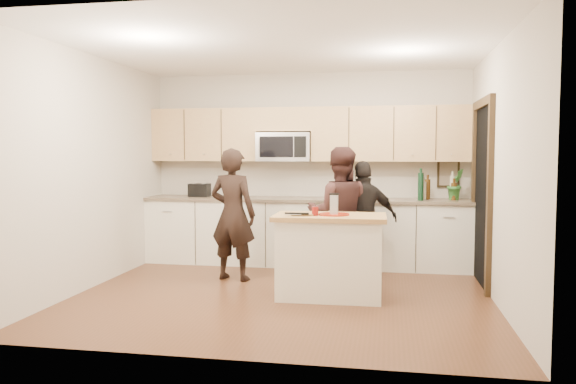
% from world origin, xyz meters
% --- Properties ---
extents(floor, '(4.50, 4.50, 0.00)m').
position_xyz_m(floor, '(0.00, 0.00, 0.00)').
color(floor, '#502C1B').
rests_on(floor, ground).
extents(room_shell, '(4.52, 4.02, 2.71)m').
position_xyz_m(room_shell, '(0.00, 0.00, 1.73)').
color(room_shell, '#B9B09E').
rests_on(room_shell, ground).
extents(back_cabinetry, '(4.50, 0.66, 0.94)m').
position_xyz_m(back_cabinetry, '(0.00, 1.69, 0.47)').
color(back_cabinetry, silver).
rests_on(back_cabinetry, ground).
extents(upper_cabinetry, '(4.50, 0.33, 0.75)m').
position_xyz_m(upper_cabinetry, '(0.03, 1.83, 1.84)').
color(upper_cabinetry, tan).
rests_on(upper_cabinetry, ground).
extents(microwave, '(0.76, 0.41, 0.40)m').
position_xyz_m(microwave, '(-0.31, 1.80, 1.65)').
color(microwave, silver).
rests_on(microwave, ground).
extents(doorway, '(0.06, 1.25, 2.20)m').
position_xyz_m(doorway, '(2.23, 0.90, 1.16)').
color(doorway, black).
rests_on(doorway, ground).
extents(framed_picture, '(0.30, 0.03, 0.38)m').
position_xyz_m(framed_picture, '(1.95, 1.98, 1.28)').
color(framed_picture, black).
rests_on(framed_picture, ground).
extents(dish_towel, '(0.34, 0.60, 0.48)m').
position_xyz_m(dish_towel, '(-0.95, 1.50, 0.80)').
color(dish_towel, white).
rests_on(dish_towel, ground).
extents(island, '(1.22, 0.73, 0.90)m').
position_xyz_m(island, '(0.52, -0.01, 0.45)').
color(island, silver).
rests_on(island, ground).
extents(red_plate, '(0.33, 0.33, 0.02)m').
position_xyz_m(red_plate, '(0.57, -0.02, 0.91)').
color(red_plate, maroon).
rests_on(red_plate, island).
extents(box_grater, '(0.10, 0.06, 0.22)m').
position_xyz_m(box_grater, '(0.57, -0.04, 1.03)').
color(box_grater, silver).
rests_on(box_grater, red_plate).
extents(drink_glass, '(0.07, 0.07, 0.10)m').
position_xyz_m(drink_glass, '(0.37, -0.11, 0.95)').
color(drink_glass, maroon).
rests_on(drink_glass, island).
extents(cutting_board, '(0.24, 0.16, 0.02)m').
position_xyz_m(cutting_board, '(0.24, -0.08, 0.91)').
color(cutting_board, tan).
rests_on(cutting_board, island).
extents(tongs, '(0.26, 0.04, 0.02)m').
position_xyz_m(tongs, '(0.19, -0.18, 0.93)').
color(tongs, black).
rests_on(tongs, cutting_board).
extents(knife, '(0.18, 0.03, 0.01)m').
position_xyz_m(knife, '(0.15, -0.22, 0.92)').
color(knife, silver).
rests_on(knife, cutting_board).
extents(toaster, '(0.28, 0.21, 0.19)m').
position_xyz_m(toaster, '(-1.53, 1.67, 1.03)').
color(toaster, black).
rests_on(toaster, back_cabinetry).
extents(bottle_cluster, '(0.51, 0.32, 0.42)m').
position_xyz_m(bottle_cluster, '(1.75, 1.67, 1.12)').
color(bottle_cluster, '#3D240B').
rests_on(bottle_cluster, back_cabinetry).
extents(orchid, '(0.29, 0.28, 0.42)m').
position_xyz_m(orchid, '(2.02, 1.72, 1.15)').
color(orchid, '#32722D').
rests_on(orchid, back_cabinetry).
extents(woman_left, '(0.66, 0.50, 1.62)m').
position_xyz_m(woman_left, '(-0.74, 0.62, 0.81)').
color(woman_left, black).
rests_on(woman_left, ground).
extents(woman_center, '(0.86, 0.70, 1.64)m').
position_xyz_m(woman_center, '(0.55, 0.87, 0.82)').
color(woman_center, '#321B19').
rests_on(woman_center, ground).
extents(woman_right, '(0.93, 0.61, 1.47)m').
position_xyz_m(woman_right, '(0.84, 1.02, 0.73)').
color(woman_right, black).
rests_on(woman_right, ground).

